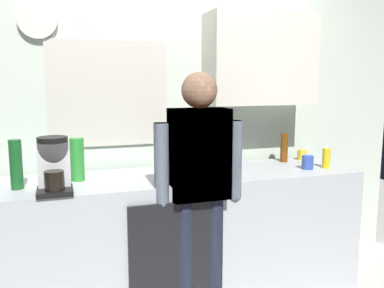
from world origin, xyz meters
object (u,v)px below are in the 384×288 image
bottle_amber_beer (284,148)px  cup_blue_mug (308,162)px  person_at_sink (199,178)px  coffee_maker (54,168)px  dish_soap (326,158)px  potted_plant (225,149)px  person_guest (199,178)px  bottle_green_wine (16,164)px  bottle_clear_soda (77,159)px  cup_yellow_cup (302,155)px  storage_canister (224,164)px

bottle_amber_beer → cup_blue_mug: bottle_amber_beer is taller
person_at_sink → cup_blue_mug: bearing=7.1°
cup_blue_mug → person_at_sink: 0.93m
coffee_maker → dish_soap: 1.92m
potted_plant → person_guest: (-0.37, -0.48, -0.09)m
bottle_green_wine → cup_blue_mug: bearing=-1.7°
person_guest → bottle_clear_soda: bearing=-8.4°
coffee_maker → cup_yellow_cup: (1.92, 0.41, -0.10)m
dish_soap → person_at_sink: size_ratio=0.11×
bottle_green_wine → cup_blue_mug: 1.98m
cup_blue_mug → person_guest: person_guest is taller
person_guest → bottle_green_wine: bearing=4.9°
dish_soap → person_at_sink: (-1.06, -0.18, -0.03)m
bottle_green_wine → bottle_clear_soda: size_ratio=1.07×
bottle_clear_soda → person_guest: (0.71, -0.35, -0.10)m
cup_blue_mug → cup_yellow_cup: cup_blue_mug is taller
coffee_maker → cup_blue_mug: 1.77m
coffee_maker → bottle_clear_soda: size_ratio=1.18×
bottle_green_wine → potted_plant: size_ratio=1.30×
coffee_maker → cup_yellow_cup: size_ratio=3.88×
bottle_amber_beer → cup_blue_mug: bearing=-85.2°
storage_canister → person_at_sink: size_ratio=0.11×
bottle_clear_soda → storage_canister: (0.95, -0.19, -0.06)m
dish_soap → person_guest: (-1.06, -0.18, -0.03)m
bottle_amber_beer → person_guest: (-0.88, -0.48, -0.07)m
storage_canister → coffee_maker: bearing=-176.5°
potted_plant → dish_soap: size_ratio=1.28×
storage_canister → cup_blue_mug: bearing=2.3°
cup_blue_mug → dish_soap: size_ratio=0.56×
coffee_maker → person_at_sink: 0.87m
coffee_maker → person_guest: bearing=-6.2°
cup_blue_mug → storage_canister: bearing=-177.7°
cup_yellow_cup → bottle_clear_soda: bearing=-175.3°
person_guest → cup_blue_mug: bearing=-150.4°
person_guest → dish_soap: bearing=-152.5°
cup_blue_mug → dish_soap: 0.16m
bottle_green_wine → storage_canister: bottle_green_wine is taller
dish_soap → storage_canister: (-0.82, -0.02, 0.01)m
bottle_green_wine → potted_plant: (1.44, 0.23, -0.02)m
bottle_clear_soda → storage_canister: bottle_clear_soda is taller
coffee_maker → bottle_amber_beer: (1.74, 0.39, -0.03)m
bottle_amber_beer → person_guest: size_ratio=0.14×
bottle_green_wine → person_guest: size_ratio=0.19×
bottle_amber_beer → storage_canister: bottle_amber_beer is taller
cup_blue_mug → dish_soap: (0.15, -0.01, 0.03)m
coffee_maker → bottle_green_wine: coffee_maker is taller
cup_yellow_cup → potted_plant: bearing=-178.1°
bottle_green_wine → potted_plant: 1.46m
potted_plant → dish_soap: (0.69, -0.30, -0.05)m
bottle_amber_beer → bottle_green_wine: (-1.95, -0.23, 0.03)m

